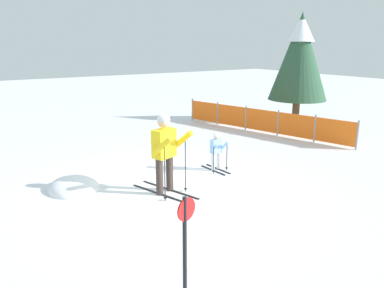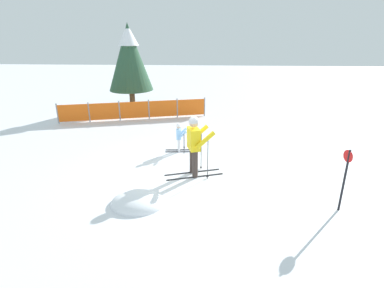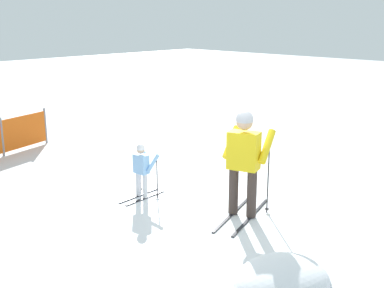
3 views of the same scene
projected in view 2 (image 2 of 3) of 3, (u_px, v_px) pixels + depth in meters
ground_plane at (185, 171)px, 9.02m from camera, size 60.00×60.00×0.00m
skier_adult at (195, 141)px, 8.39m from camera, size 1.70×0.94×1.77m
skier_child at (179, 135)px, 10.29m from camera, size 0.95×0.51×1.01m
safety_fence at (134, 110)px, 14.11m from camera, size 6.67×1.79×0.93m
conifer_far at (129, 56)px, 15.81m from camera, size 2.36×2.36×4.39m
trail_marker at (345, 174)px, 6.71m from camera, size 0.09×0.28×1.52m
snow_mound at (138, 204)px, 7.29m from camera, size 1.31×1.12×0.53m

